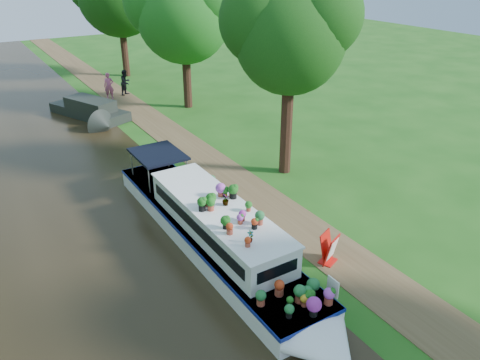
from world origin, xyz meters
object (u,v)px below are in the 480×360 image
Objects in this scene: sandwich_board at (329,250)px; pedestrian_pink at (109,86)px; second_boat at (91,110)px; pedestrian_dark at (126,82)px; plant_boat at (218,231)px.

sandwich_board is 23.43m from pedestrian_pink.
second_boat is 6.56× the size of sandwich_board.
sandwich_board is at bearing -105.85° from second_boat.
pedestrian_pink is at bearing 67.58° from sandwich_board.
second_boat is 5.57m from pedestrian_dark.
second_boat is at bearing -167.72° from pedestrian_dark.
second_boat is at bearing 88.72° from plant_boat.
sandwich_board is 23.93m from pedestrian_dark.
pedestrian_dark is at bearing 40.23° from pedestrian_pink.
sandwich_board is at bearing -41.12° from plant_boat.
sandwich_board is at bearing -68.07° from pedestrian_pink.
sandwich_board is (2.87, -2.51, -0.34)m from plant_boat.
plant_boat is at bearing -135.98° from pedestrian_dark.
plant_boat is 21.78m from pedestrian_dark.
second_boat is 4.34m from pedestrian_pink.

